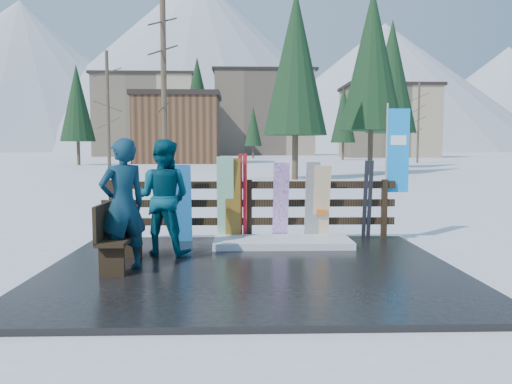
{
  "coord_description": "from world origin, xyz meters",
  "views": [
    {
      "loc": [
        -0.14,
        -7.25,
        1.82
      ],
      "look_at": [
        0.09,
        1.0,
        1.1
      ],
      "focal_mm": 35.0,
      "sensor_mm": 36.0,
      "label": 1
    }
  ],
  "objects_px": {
    "bench": "(117,232)",
    "snowboard_3": "(281,202)",
    "person_back": "(163,197)",
    "snowboard_2": "(233,200)",
    "snowboard_5": "(321,203)",
    "snowboard_1": "(225,199)",
    "rental_flag": "(395,156)",
    "person_front": "(123,205)",
    "snowboard_4": "(312,202)",
    "snowboard_0": "(184,203)"
  },
  "relations": [
    {
      "from": "person_front",
      "to": "person_back",
      "type": "relative_size",
      "value": 1.0
    },
    {
      "from": "bench",
      "to": "person_front",
      "type": "height_order",
      "value": "person_front"
    },
    {
      "from": "person_front",
      "to": "snowboard_2",
      "type": "bearing_deg",
      "value": -163.16
    },
    {
      "from": "person_front",
      "to": "person_back",
      "type": "xyz_separation_m",
      "value": [
        0.4,
        1.09,
        0.0
      ]
    },
    {
      "from": "snowboard_2",
      "to": "snowboard_5",
      "type": "height_order",
      "value": "snowboard_2"
    },
    {
      "from": "snowboard_0",
      "to": "person_front",
      "type": "bearing_deg",
      "value": -105.85
    },
    {
      "from": "snowboard_4",
      "to": "person_front",
      "type": "height_order",
      "value": "person_front"
    },
    {
      "from": "snowboard_0",
      "to": "snowboard_1",
      "type": "bearing_deg",
      "value": 0.0
    },
    {
      "from": "snowboard_1",
      "to": "person_front",
      "type": "relative_size",
      "value": 0.86
    },
    {
      "from": "bench",
      "to": "snowboard_1",
      "type": "relative_size",
      "value": 0.92
    },
    {
      "from": "snowboard_1",
      "to": "person_front",
      "type": "height_order",
      "value": "person_front"
    },
    {
      "from": "bench",
      "to": "snowboard_3",
      "type": "distance_m",
      "value": 3.21
    },
    {
      "from": "snowboard_1",
      "to": "snowboard_3",
      "type": "xyz_separation_m",
      "value": [
        1.03,
        -0.0,
        -0.05
      ]
    },
    {
      "from": "bench",
      "to": "snowboard_5",
      "type": "bearing_deg",
      "value": 29.75
    },
    {
      "from": "snowboard_1",
      "to": "rental_flag",
      "type": "relative_size",
      "value": 0.62
    },
    {
      "from": "rental_flag",
      "to": "person_front",
      "type": "bearing_deg",
      "value": -152.41
    },
    {
      "from": "snowboard_1",
      "to": "snowboard_2",
      "type": "height_order",
      "value": "snowboard_1"
    },
    {
      "from": "snowboard_3",
      "to": "person_back",
      "type": "bearing_deg",
      "value": -152.18
    },
    {
      "from": "snowboard_2",
      "to": "rental_flag",
      "type": "height_order",
      "value": "rental_flag"
    },
    {
      "from": "snowboard_2",
      "to": "person_front",
      "type": "bearing_deg",
      "value": -125.29
    },
    {
      "from": "snowboard_3",
      "to": "snowboard_2",
      "type": "bearing_deg",
      "value": 180.0
    },
    {
      "from": "bench",
      "to": "snowboard_1",
      "type": "xyz_separation_m",
      "value": [
        1.54,
        1.91,
        0.28
      ]
    },
    {
      "from": "rental_flag",
      "to": "snowboard_3",
      "type": "bearing_deg",
      "value": -173.07
    },
    {
      "from": "snowboard_0",
      "to": "person_front",
      "type": "relative_size",
      "value": 0.77
    },
    {
      "from": "snowboard_2",
      "to": "bench",
      "type": "bearing_deg",
      "value": -131.37
    },
    {
      "from": "bench",
      "to": "snowboard_5",
      "type": "relative_size",
      "value": 1.03
    },
    {
      "from": "snowboard_1",
      "to": "rental_flag",
      "type": "xyz_separation_m",
      "value": [
        3.26,
        0.27,
        0.81
      ]
    },
    {
      "from": "snowboard_2",
      "to": "snowboard_5",
      "type": "relative_size",
      "value": 1.09
    },
    {
      "from": "snowboard_2",
      "to": "snowboard_5",
      "type": "bearing_deg",
      "value": 0.0
    },
    {
      "from": "bench",
      "to": "rental_flag",
      "type": "distance_m",
      "value": 5.38
    },
    {
      "from": "snowboard_3",
      "to": "person_front",
      "type": "xyz_separation_m",
      "value": [
        -2.42,
        -2.15,
        0.2
      ]
    },
    {
      "from": "snowboard_0",
      "to": "person_back",
      "type": "bearing_deg",
      "value": -101.06
    },
    {
      "from": "snowboard_3",
      "to": "person_back",
      "type": "xyz_separation_m",
      "value": [
        -2.01,
        -1.06,
        0.2
      ]
    },
    {
      "from": "snowboard_1",
      "to": "snowboard_5",
      "type": "height_order",
      "value": "snowboard_1"
    },
    {
      "from": "bench",
      "to": "snowboard_4",
      "type": "relative_size",
      "value": 0.99
    },
    {
      "from": "snowboard_2",
      "to": "person_back",
      "type": "bearing_deg",
      "value": -136.53
    },
    {
      "from": "snowboard_4",
      "to": "person_front",
      "type": "xyz_separation_m",
      "value": [
        -3.01,
        -2.15,
        0.2
      ]
    },
    {
      "from": "bench",
      "to": "snowboard_4",
      "type": "xyz_separation_m",
      "value": [
        3.16,
        1.91,
        0.23
      ]
    },
    {
      "from": "snowboard_1",
      "to": "rental_flag",
      "type": "distance_m",
      "value": 3.37
    },
    {
      "from": "person_back",
      "to": "person_front",
      "type": "bearing_deg",
      "value": 83.6
    },
    {
      "from": "rental_flag",
      "to": "person_back",
      "type": "distance_m",
      "value": 4.49
    },
    {
      "from": "person_front",
      "to": "rental_flag",
      "type": "bearing_deg",
      "value": 169.72
    },
    {
      "from": "snowboard_4",
      "to": "person_front",
      "type": "distance_m",
      "value": 3.7
    },
    {
      "from": "bench",
      "to": "snowboard_3",
      "type": "bearing_deg",
      "value": 36.55
    },
    {
      "from": "bench",
      "to": "snowboard_3",
      "type": "height_order",
      "value": "snowboard_3"
    },
    {
      "from": "bench",
      "to": "snowboard_5",
      "type": "xyz_separation_m",
      "value": [
        3.34,
        1.91,
        0.2
      ]
    },
    {
      "from": "snowboard_2",
      "to": "person_front",
      "type": "height_order",
      "value": "person_front"
    },
    {
      "from": "snowboard_1",
      "to": "person_front",
      "type": "xyz_separation_m",
      "value": [
        -1.39,
        -2.15,
        0.15
      ]
    },
    {
      "from": "snowboard_3",
      "to": "person_back",
      "type": "distance_m",
      "value": 2.29
    },
    {
      "from": "snowboard_3",
      "to": "snowboard_1",
      "type": "bearing_deg",
      "value": 180.0
    }
  ]
}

